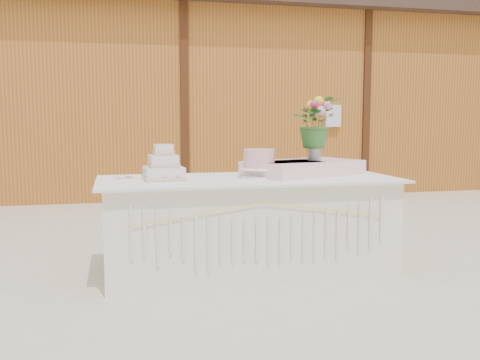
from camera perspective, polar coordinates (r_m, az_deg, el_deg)
The scene contains 9 objects.
ground at distance 4.47m, azimuth 0.89°, elevation -9.64°, with size 80.00×80.00×0.00m, color beige.
barn at distance 10.22m, azimuth -7.44°, elevation 8.85°, with size 12.60×4.60×3.30m.
cake_table at distance 4.37m, azimuth 0.91°, elevation -4.78°, with size 2.40×1.00×0.77m.
wedding_cake at distance 4.22m, azimuth -8.15°, elevation 1.30°, with size 0.33×0.33×0.28m.
pink_cake_stand at distance 4.32m, azimuth 2.05°, elevation 1.95°, with size 0.32×0.32×0.23m.
satin_runner at distance 4.58m, azimuth 6.76°, elevation 1.30°, with size 0.96×0.56×0.12m, color #FBCACA.
flower_vase at distance 4.63m, azimuth 7.92°, elevation 3.05°, with size 0.11×0.11×0.15m, color #A5A6AA.
bouquet at distance 4.62m, azimuth 7.97°, elevation 6.69°, with size 0.39×0.34×0.43m, color #326628.
loose_flowers at distance 4.32m, azimuth -11.96°, elevation 0.21°, with size 0.14×0.33×0.02m, color pink, non-canonical shape.
Camera 1 is at (-1.04, -4.17, 1.24)m, focal length 40.00 mm.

